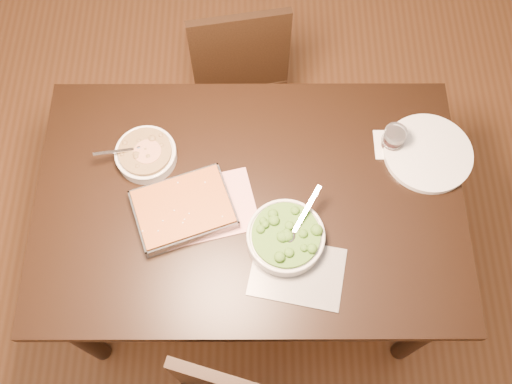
{
  "coord_description": "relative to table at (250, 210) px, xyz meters",
  "views": [
    {
      "loc": [
        0.02,
        -0.74,
        2.45
      ],
      "look_at": [
        0.02,
        0.0,
        0.8
      ],
      "focal_mm": 40.0,
      "sensor_mm": 36.0,
      "label": 1
    }
  ],
  "objects": [
    {
      "name": "chair_far",
      "position": [
        -0.06,
        0.78,
        -0.19
      ],
      "size": [
        0.45,
        0.45,
        0.84
      ],
      "rotation": [
        0.0,
        0.0,
        3.31
      ],
      "color": "black",
      "rests_on": "ground"
    },
    {
      "name": "coaster",
      "position": [
        0.48,
        0.2,
        0.1
      ],
      "size": [
        0.11,
        0.11,
        0.0
      ],
      "primitive_type": "cube",
      "color": "white",
      "rests_on": "table"
    },
    {
      "name": "wine_tumbler",
      "position": [
        0.48,
        0.2,
        0.14
      ],
      "size": [
        0.07,
        0.07,
        0.08
      ],
      "color": "black",
      "rests_on": "coaster"
    },
    {
      "name": "stew_bowl",
      "position": [
        -0.34,
        0.15,
        0.12
      ],
      "size": [
        0.22,
        0.2,
        0.08
      ],
      "color": "silver",
      "rests_on": "table"
    },
    {
      "name": "magazine_b",
      "position": [
        0.15,
        -0.25,
        0.1
      ],
      "size": [
        0.32,
        0.25,
        0.01
      ],
      "primitive_type": "cube",
      "rotation": [
        0.0,
        0.0,
        -0.2
      ],
      "color": "#25262D",
      "rests_on": "table"
    },
    {
      "name": "dinner_plate",
      "position": [
        0.6,
        0.16,
        0.11
      ],
      "size": [
        0.3,
        0.3,
        0.02
      ],
      "primitive_type": "cylinder",
      "color": "silver",
      "rests_on": "table"
    },
    {
      "name": "broccoli_bowl",
      "position": [
        0.11,
        -0.14,
        0.13
      ],
      "size": [
        0.24,
        0.26,
        0.09
      ],
      "color": "silver",
      "rests_on": "table"
    },
    {
      "name": "ground",
      "position": [
        0.0,
        0.0,
        -0.65
      ],
      "size": [
        4.0,
        4.0,
        0.0
      ],
      "primitive_type": "plane",
      "color": "#482814",
      "rests_on": "ground"
    },
    {
      "name": "magazine_a",
      "position": [
        -0.14,
        -0.03,
        0.1
      ],
      "size": [
        0.35,
        0.29,
        0.01
      ],
      "primitive_type": "cube",
      "rotation": [
        0.0,
        0.0,
        0.24
      ],
      "color": "#C23742",
      "rests_on": "table"
    },
    {
      "name": "table",
      "position": [
        0.0,
        0.0,
        0.0
      ],
      "size": [
        1.4,
        0.9,
        0.75
      ],
      "color": "black",
      "rests_on": "ground"
    },
    {
      "name": "baking_dish",
      "position": [
        -0.21,
        -0.05,
        0.12
      ],
      "size": [
        0.36,
        0.31,
        0.05
      ],
      "rotation": [
        0.0,
        0.0,
        0.34
      ],
      "color": "silver",
      "rests_on": "table"
    }
  ]
}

